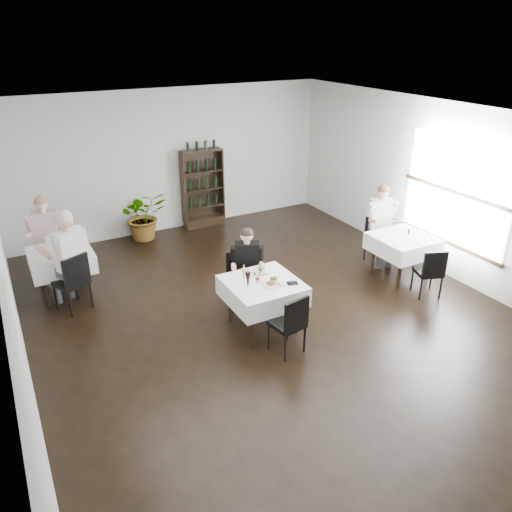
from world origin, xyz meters
The scene contains 24 objects.
room_shell centered at (0.00, 0.00, 1.50)m, with size 9.00×9.00×9.00m.
window_right centered at (3.48, 0.00, 1.50)m, with size 0.06×2.30×1.85m.
wine_shelf centered at (0.60, 4.31, 0.85)m, with size 0.90×0.28×1.75m.
main_table centered at (-0.30, 0.00, 0.62)m, with size 1.03×1.03×0.77m.
left_table centered at (-2.70, 2.50, 0.62)m, with size 0.98×0.98×0.77m.
right_table centered at (2.70, 0.30, 0.62)m, with size 0.98×0.98×0.77m.
potted_tree centered at (-0.81, 4.18, 0.52)m, with size 0.93×0.81×1.04m, color #245F20.
main_chair_far centered at (-0.28, 0.78, 0.51)m, with size 0.51×0.51×0.89m.
main_chair_near centered at (-0.28, -0.75, 0.51)m, with size 0.47×0.47×0.89m.
left_chair_far centered at (-2.59, 3.13, 0.55)m, with size 0.49×0.50×0.97m.
left_chair_near centered at (-2.64, 1.84, 0.55)m, with size 0.59×0.59×0.97m.
right_chair_far centered at (2.79, 1.11, 0.52)m, with size 0.56×0.56×0.92m.
right_chair_near centered at (2.58, -0.49, 0.49)m, with size 0.51×0.51×0.86m.
diner_main centered at (-0.22, 0.63, 0.78)m, with size 0.61×0.64×1.35m.
diner_left_far centered at (-2.81, 3.15, 0.89)m, with size 0.65×0.69×1.54m.
diner_left_near centered at (-2.64, 1.99, 0.96)m, with size 0.74×0.78×1.65m.
diner_right_far centered at (2.79, 0.98, 0.87)m, with size 0.64×0.68×1.50m.
plate_far centered at (-0.22, 0.24, 0.79)m, with size 0.35×0.35×0.09m.
plate_near centered at (-0.20, -0.12, 0.79)m, with size 0.29×0.29×0.09m.
pilsner_dark centered at (-0.58, -0.09, 0.90)m, with size 0.08×0.08×0.33m.
pilsner_lager centered at (-0.53, 0.13, 0.88)m, with size 0.06×0.06×0.27m.
coke_bottle centered at (-0.38, 0.00, 0.86)m, with size 0.06×0.06×0.23m.
napkin_cutlery centered at (0.05, -0.25, 0.78)m, with size 0.19×0.17×0.02m.
pepper_mill centered at (2.85, 0.34, 0.82)m, with size 0.04×0.04×0.09m, color black.
Camera 1 is at (-3.41, -5.54, 4.14)m, focal length 35.00 mm.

